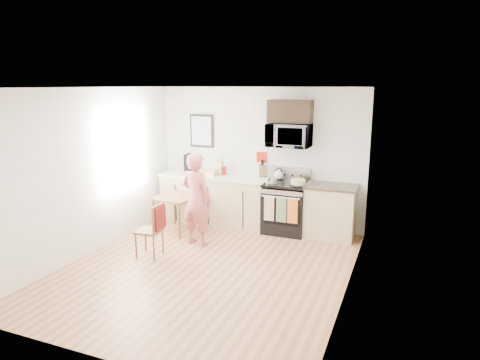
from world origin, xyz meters
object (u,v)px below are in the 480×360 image
at_px(chair, 156,223).
at_px(cake, 298,182).
at_px(person, 197,199).
at_px(dining_table, 176,200).
at_px(range, 286,209).
at_px(microwave, 289,135).

xyz_separation_m(chair, cake, (1.79, 1.75, 0.43)).
relative_size(chair, cake, 2.70).
bearing_deg(person, cake, -133.74).
bearing_deg(person, dining_table, -22.69).
distance_m(range, chair, 2.43).
bearing_deg(microwave, person, -134.19).
height_order(range, dining_table, range).
xyz_separation_m(dining_table, cake, (2.11, 0.58, 0.39)).
height_order(microwave, cake, microwave).
bearing_deg(chair, cake, 38.51).
height_order(person, chair, person).
distance_m(microwave, person, 2.00).
bearing_deg(chair, microwave, 46.19).
relative_size(person, dining_table, 2.22).
relative_size(microwave, chair, 0.89).
distance_m(dining_table, cake, 2.22).
height_order(microwave, person, microwave).
bearing_deg(cake, dining_table, -164.53).
height_order(range, person, person).
xyz_separation_m(range, microwave, (-0.00, 0.10, 1.32)).
xyz_separation_m(microwave, chair, (-1.55, -1.98, -1.21)).
xyz_separation_m(microwave, cake, (0.25, -0.23, -0.78)).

